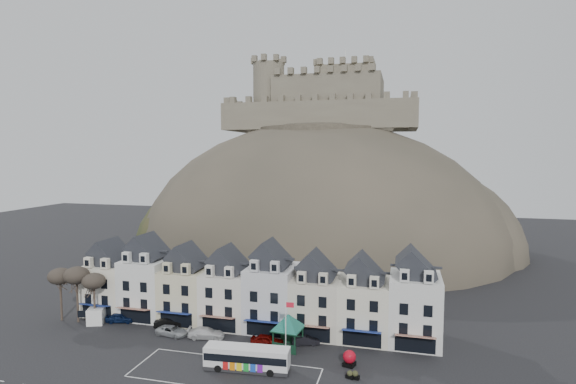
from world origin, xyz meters
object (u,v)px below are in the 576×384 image
object	(u,v)px
car_silver	(172,331)
car_charcoal	(306,340)
bus	(247,357)
car_navy	(120,318)
car_maroon	(267,340)
bus_shelter	(288,322)
car_white	(206,333)
white_van	(99,312)
car_black	(169,323)
red_buoy	(349,358)
flagpole	(286,326)

from	to	relation	value
car_silver	car_charcoal	bearing A→B (deg)	-77.33
bus	car_navy	world-z (taller)	bus
bus	car_navy	xyz separation A→B (m)	(-23.93, 9.52, -0.85)
car_silver	car_maroon	world-z (taller)	car_maroon
bus_shelter	car_navy	world-z (taller)	bus_shelter
car_silver	car_white	xyz separation A→B (m)	(5.13, 0.32, 0.09)
white_van	car_silver	size ratio (longest dim) A/B	1.25
car_black	car_charcoal	world-z (taller)	car_black
red_buoy	car_silver	world-z (taller)	red_buoy
white_van	car_black	xyz separation A→B (m)	(11.98, -0.00, -0.50)
bus_shelter	car_navy	distance (m)	27.45
car_maroon	white_van	bearing A→B (deg)	81.94
red_buoy	car_charcoal	distance (m)	7.93
car_silver	car_maroon	distance (m)	14.16
red_buoy	car_silver	distance (m)	25.70
bus_shelter	flagpole	size ratio (longest dim) A/B	0.97
bus_shelter	bus	bearing A→B (deg)	-107.83
car_silver	car_navy	bearing A→B (deg)	83.79
bus	red_buoy	world-z (taller)	bus
bus_shelter	car_charcoal	world-z (taller)	bus_shelter
car_charcoal	white_van	bearing A→B (deg)	69.08
bus_shelter	car_white	distance (m)	12.29
car_black	car_maroon	xyz separation A→B (m)	(16.04, -2.50, 0.06)
car_navy	car_charcoal	world-z (taller)	car_navy
car_maroon	car_black	bearing A→B (deg)	78.18
car_navy	car_charcoal	xyz separation A→B (m)	(29.21, -0.83, -0.12)
bus	flagpole	size ratio (longest dim) A/B	1.37
bus	white_van	size ratio (longest dim) A/B	1.80
car_black	flagpole	bearing A→B (deg)	-125.99
flagpole	car_charcoal	bearing A→B (deg)	72.27
bus	car_silver	xyz separation A→B (m)	(-13.82, 7.02, -0.94)
bus_shelter	white_van	xyz separation A→B (m)	(-30.94, 2.50, -2.44)
flagpole	car_white	distance (m)	13.40
car_maroon	bus_shelter	bearing A→B (deg)	-92.96
flagpole	car_silver	xyz separation A→B (m)	(-17.62, 2.98, -3.66)
bus_shelter	car_maroon	xyz separation A→B (m)	(-2.91, 0.00, -2.88)
red_buoy	car_silver	xyz separation A→B (m)	(-25.53, 2.95, -0.35)
white_van	car_silver	world-z (taller)	white_van
car_navy	bus_shelter	bearing A→B (deg)	-110.06
car_silver	car_white	distance (m)	5.14
car_black	car_white	xyz separation A→B (m)	(7.01, -2.18, 0.04)
flagpole	car_maroon	world-z (taller)	flagpole
car_white	car_maroon	distance (m)	9.04
red_buoy	car_white	xyz separation A→B (m)	(-20.40, 3.28, -0.26)
bus_shelter	flagpole	bearing A→B (deg)	-72.61
bus_shelter	car_black	bearing A→B (deg)	179.54
car_white	car_charcoal	xyz separation A→B (m)	(13.97, 1.34, -0.12)
bus_shelter	car_white	bearing A→B (deg)	-174.50
flagpole	car_maroon	bearing A→B (deg)	139.22
car_silver	white_van	bearing A→B (deg)	87.46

